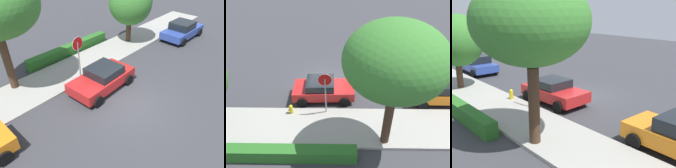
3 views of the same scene
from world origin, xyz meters
The scene contains 8 objects.
ground_plane centered at (0.00, 0.00, 0.00)m, with size 60.00×60.00×0.00m, color #38383D.
sidewalk_curb centered at (0.00, 5.03, 0.07)m, with size 32.00×2.98×0.14m, color #9E9B93.
stop_sign centered at (-0.16, 3.85, 1.93)m, with size 0.79×0.08×2.81m.
parked_car_red centered at (0.12, 2.26, 0.69)m, with size 3.93×2.19×1.34m.
parked_car_blue centered at (9.91, 2.36, 0.72)m, with size 4.24×2.15×1.45m.
street_tree_near_corner centered at (6.16, 5.11, 3.17)m, with size 3.24×3.24×4.84m.
fire_hydrant centered at (1.90, 3.96, 0.36)m, with size 0.30×0.22×0.72m.
front_yard_hedge centered at (1.67, 7.09, 0.36)m, with size 6.95×0.61×0.72m.
Camera 1 is at (-7.20, -5.06, 7.50)m, focal length 35.00 mm.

